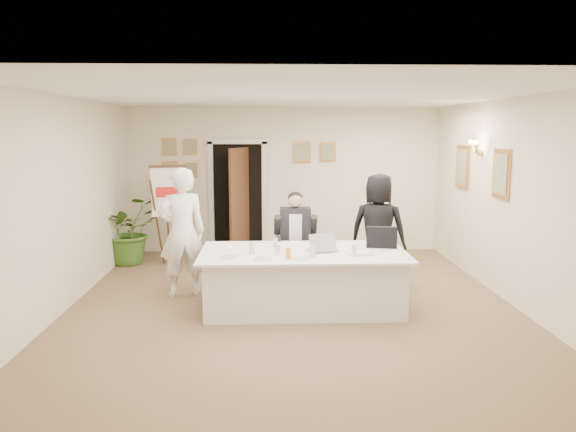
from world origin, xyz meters
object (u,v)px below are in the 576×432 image
(flip_chart, at_px, (169,220))
(standing_woman, at_px, (378,230))
(laptop, at_px, (322,241))
(oj_glass, at_px, (288,254))
(steel_jug, at_px, (277,250))
(laptop_bag, at_px, (382,237))
(conference_table, at_px, (303,279))
(potted_palm, at_px, (129,230))
(seated_man, at_px, (295,239))
(standing_man, at_px, (182,232))
(paper_stack, at_px, (360,253))

(flip_chart, bearing_deg, standing_woman, -24.24)
(laptop, xyz_separation_m, oj_glass, (-0.46, -0.44, -0.07))
(flip_chart, height_order, standing_woman, standing_woman)
(flip_chart, xyz_separation_m, steel_jug, (1.87, -2.76, 0.03))
(flip_chart, height_order, laptop_bag, flip_chart)
(conference_table, distance_m, potted_palm, 3.98)
(conference_table, relative_size, flip_chart, 1.57)
(laptop, bearing_deg, conference_table, 163.93)
(laptop, height_order, steel_jug, laptop)
(seated_man, height_order, oj_glass, seated_man)
(laptop_bag, bearing_deg, steel_jug, -155.13)
(standing_man, relative_size, standing_woman, 1.07)
(flip_chart, xyz_separation_m, laptop_bag, (3.29, -2.39, 0.12))
(conference_table, height_order, standing_woman, standing_woman)
(paper_stack, bearing_deg, standing_woman, 69.09)
(conference_table, bearing_deg, flip_chart, 130.57)
(conference_table, xyz_separation_m, seated_man, (-0.05, 1.09, 0.34))
(conference_table, distance_m, flip_chart, 3.43)
(standing_woman, height_order, potted_palm, standing_woman)
(laptop, xyz_separation_m, paper_stack, (0.47, -0.23, -0.12))
(seated_man, bearing_deg, paper_stack, -51.38)
(flip_chart, relative_size, standing_man, 0.94)
(seated_man, bearing_deg, conference_table, -78.97)
(flip_chart, xyz_separation_m, oj_glass, (2.00, -3.01, 0.04))
(standing_man, bearing_deg, oj_glass, 126.20)
(standing_woman, height_order, laptop, standing_woman)
(standing_woman, xyz_separation_m, laptop, (-0.96, -1.04, 0.05))
(standing_man, distance_m, laptop, 2.04)
(standing_woman, xyz_separation_m, potted_palm, (-4.15, 1.62, -0.26))
(laptop, bearing_deg, steel_jug, 179.16)
(standing_man, xyz_separation_m, paper_stack, (2.40, -0.87, -0.13))
(standing_man, height_order, potted_palm, standing_man)
(oj_glass, bearing_deg, laptop_bag, 25.90)
(conference_table, distance_m, seated_man, 1.14)
(laptop, bearing_deg, standing_woman, 29.10)
(seated_man, xyz_separation_m, potted_palm, (-2.89, 1.58, -0.13))
(laptop_bag, bearing_deg, conference_table, -159.46)
(seated_man, height_order, potted_palm, seated_man)
(flip_chart, distance_m, standing_woman, 3.74)
(oj_glass, bearing_deg, laptop, 43.75)
(paper_stack, bearing_deg, laptop_bag, 49.11)
(flip_chart, height_order, standing_man, standing_man)
(standing_woman, distance_m, paper_stack, 1.36)
(standing_man, relative_size, laptop_bag, 4.49)
(flip_chart, bearing_deg, paper_stack, -43.80)
(standing_man, relative_size, oj_glass, 14.20)
(laptop, height_order, oj_glass, laptop)
(paper_stack, bearing_deg, seated_man, 120.34)
(standing_woman, height_order, paper_stack, standing_woman)
(standing_man, xyz_separation_m, laptop, (1.93, -0.64, -0.01))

